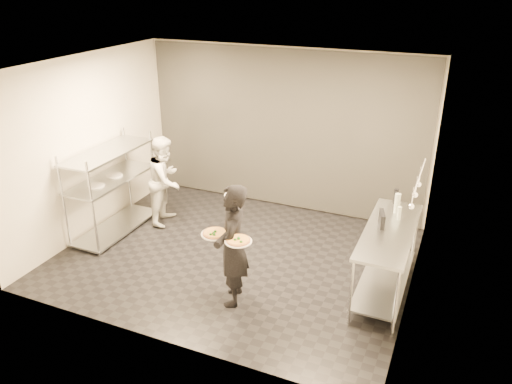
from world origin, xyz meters
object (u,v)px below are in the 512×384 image
at_px(pass_rack, 112,187).
at_px(bottle_clear, 399,213).
at_px(pizza_plate_near, 215,233).
at_px(pizza_plate_far, 238,240).
at_px(salad_plate, 235,194).
at_px(waiter, 233,246).
at_px(chef, 166,180).
at_px(pos_monitor, 382,219).
at_px(prep_counter, 387,250).
at_px(bottle_green, 397,203).
at_px(bottle_dark, 396,196).

bearing_deg(pass_rack, bottle_clear, 4.48).
height_order(pizza_plate_near, pizza_plate_far, pizza_plate_far).
bearing_deg(pizza_plate_near, salad_plate, 84.84).
distance_m(waiter, pizza_plate_near, 0.31).
bearing_deg(pizza_plate_far, chef, 140.27).
height_order(salad_plate, pos_monitor, salad_plate).
height_order(prep_counter, bottle_green, bottle_green).
xyz_separation_m(waiter, pizza_plate_far, (0.18, -0.21, 0.22)).
xyz_separation_m(pizza_plate_near, pos_monitor, (1.77, 1.18, -0.00)).
height_order(pizza_plate_far, bottle_clear, bottle_clear).
height_order(chef, bottle_clear, chef).
bearing_deg(pos_monitor, chef, 155.27).
bearing_deg(chef, bottle_dark, -96.21).
height_order(pos_monitor, bottle_dark, bottle_dark).
distance_m(waiter, pos_monitor, 1.92).
bearing_deg(pass_rack, bottle_green, 6.89).
height_order(prep_counter, chef, chef).
xyz_separation_m(waiter, chef, (-1.99, 1.60, -0.06)).
height_order(pizza_plate_far, bottle_dark, bottle_dark).
height_order(pizza_plate_near, bottle_green, bottle_green).
height_order(pass_rack, waiter, waiter).
xyz_separation_m(pass_rack, salad_plate, (2.48, -0.63, 0.57)).
distance_m(waiter, salad_plate, 0.65).
bearing_deg(waiter, bottle_dark, 118.49).
xyz_separation_m(chef, pizza_plate_near, (1.84, -1.75, 0.28)).
distance_m(pass_rack, pizza_plate_near, 2.69).
bearing_deg(pass_rack, prep_counter, 0.03).
bearing_deg(salad_plate, bottle_clear, 27.00).
bearing_deg(pizza_plate_far, pos_monitor, 40.63).
height_order(pizza_plate_far, salad_plate, salad_plate).
bearing_deg(salad_plate, pizza_plate_far, -62.09).
relative_size(pass_rack, bottle_dark, 7.14).
distance_m(pizza_plate_far, bottle_dark, 2.48).
xyz_separation_m(prep_counter, bottle_clear, (0.05, 0.34, 0.38)).
distance_m(pizza_plate_near, bottle_green, 2.50).
height_order(pizza_plate_near, pos_monitor, pos_monitor).
height_order(salad_plate, bottle_green, salad_plate).
relative_size(bottle_clear, bottle_dark, 0.78).
height_order(pizza_plate_far, bottle_green, bottle_green).
xyz_separation_m(pos_monitor, bottle_clear, (0.17, 0.29, -0.01)).
xyz_separation_m(pizza_plate_near, pizza_plate_far, (0.34, -0.06, 0.01)).
relative_size(pos_monitor, bottle_dark, 1.18).
bearing_deg(bottle_clear, pizza_plate_near, -143.10).
bearing_deg(bottle_clear, pizza_plate_far, -136.67).
bearing_deg(pos_monitor, pass_rack, 165.06).
bearing_deg(pos_monitor, pizza_plate_near, -162.18).
relative_size(pizza_plate_far, pos_monitor, 1.23).
relative_size(salad_plate, bottle_dark, 1.26).
relative_size(pizza_plate_far, bottle_clear, 1.85).
bearing_deg(chef, pizza_plate_near, -142.43).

